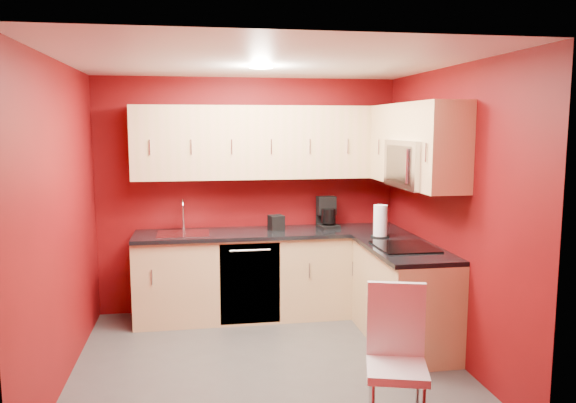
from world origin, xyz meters
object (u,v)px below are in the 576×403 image
object	(u,v)px
coffee_maker	(328,212)
dining_chair	(397,361)
microwave	(419,164)
sink	(183,230)
paper_towel	(380,221)
napkin_holder	(276,223)

from	to	relation	value
coffee_maker	dining_chair	world-z (taller)	coffee_maker
dining_chair	microwave	bearing A→B (deg)	79.82
sink	coffee_maker	distance (m)	1.54
paper_towel	dining_chair	world-z (taller)	paper_towel
coffee_maker	napkin_holder	size ratio (longest dim) A/B	2.12
coffee_maker	dining_chair	distance (m)	2.55
napkin_holder	paper_towel	bearing A→B (deg)	-29.00
sink	napkin_holder	distance (m)	0.96
sink	dining_chair	distance (m)	2.82
coffee_maker	paper_towel	size ratio (longest dim) A/B	1.05
sink	paper_towel	world-z (taller)	sink
napkin_holder	dining_chair	world-z (taller)	napkin_holder
sink	paper_towel	bearing A→B (deg)	-14.68
dining_chair	coffee_maker	bearing A→B (deg)	103.15
coffee_maker	dining_chair	bearing A→B (deg)	-100.48
napkin_holder	sink	bearing A→B (deg)	-178.31
paper_towel	dining_chair	bearing A→B (deg)	-105.24
sink	napkin_holder	bearing A→B (deg)	1.69
microwave	paper_towel	world-z (taller)	microwave
microwave	paper_towel	size ratio (longest dim) A/B	2.40
napkin_holder	paper_towel	size ratio (longest dim) A/B	0.49
sink	coffee_maker	size ratio (longest dim) A/B	1.57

